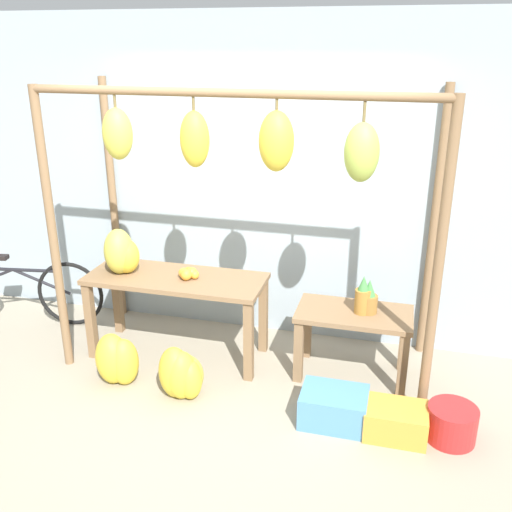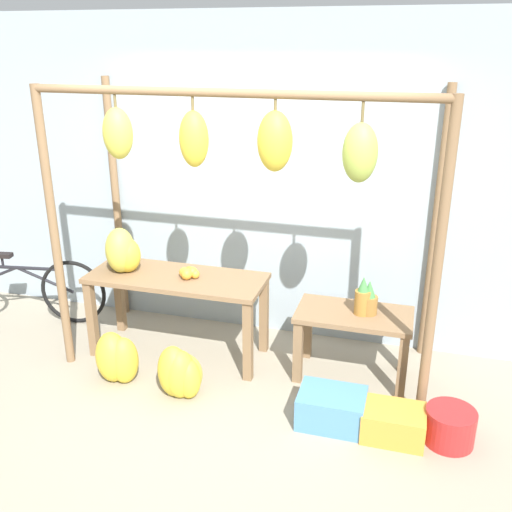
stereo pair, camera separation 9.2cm
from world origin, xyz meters
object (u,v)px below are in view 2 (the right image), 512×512
at_px(banana_pile_on_table, 122,252).
at_px(fruit_crate_purple, 393,423).
at_px(pineapple_cluster, 366,299).
at_px(banana_pile_ground_left, 117,358).
at_px(fruit_crate_white, 332,408).
at_px(parked_bicycle, 20,288).
at_px(banana_pile_ground_right, 181,374).
at_px(orange_pile, 189,273).
at_px(blue_bucket, 450,426).

bearing_deg(banana_pile_on_table, fruit_crate_purple, -15.10).
relative_size(pineapple_cluster, banana_pile_ground_left, 0.69).
bearing_deg(fruit_crate_white, parked_bicycle, 166.21).
bearing_deg(banana_pile_ground_right, fruit_crate_white, -1.02).
bearing_deg(orange_pile, pineapple_cluster, 2.10).
height_order(banana_pile_ground_left, fruit_crate_purple, banana_pile_ground_left).
distance_m(banana_pile_on_table, orange_pile, 0.61).
relative_size(banana_pile_on_table, orange_pile, 2.30).
height_order(banana_pile_on_table, pineapple_cluster, banana_pile_on_table).
height_order(banana_pile_ground_right, parked_bicycle, parked_bicycle).
bearing_deg(banana_pile_ground_left, blue_bucket, -0.98).
relative_size(fruit_crate_white, blue_bucket, 1.39).
bearing_deg(banana_pile_ground_right, orange_pile, 104.03).
height_order(banana_pile_on_table, blue_bucket, banana_pile_on_table).
relative_size(banana_pile_on_table, parked_bicycle, 0.24).
distance_m(orange_pile, banana_pile_ground_left, 0.89).
xyz_separation_m(pineapple_cluster, banana_pile_ground_left, (-1.86, -0.60, -0.49)).
xyz_separation_m(blue_bucket, parked_bicycle, (-3.94, 0.75, 0.21)).
relative_size(banana_pile_on_table, fruit_crate_white, 0.87).
xyz_separation_m(banana_pile_ground_left, fruit_crate_purple, (2.15, -0.09, -0.10)).
bearing_deg(banana_pile_ground_right, banana_pile_on_table, 142.25).
xyz_separation_m(banana_pile_on_table, blue_bucket, (2.70, -0.58, -0.77)).
bearing_deg(parked_bicycle, banana_pile_ground_left, -26.62).
height_order(parked_bicycle, fruit_crate_purple, parked_bicycle).
bearing_deg(fruit_crate_purple, parked_bicycle, 167.30).
height_order(banana_pile_on_table, orange_pile, banana_pile_on_table).
xyz_separation_m(banana_pile_ground_right, fruit_crate_purple, (1.59, -0.05, -0.08)).
height_order(banana_pile_ground_left, banana_pile_ground_right, banana_pile_ground_left).
bearing_deg(blue_bucket, banana_pile_on_table, 167.91).
relative_size(orange_pile, blue_bucket, 0.53).
relative_size(banana_pile_on_table, pineapple_cluster, 1.32).
relative_size(orange_pile, pineapple_cluster, 0.57).
relative_size(pineapple_cluster, blue_bucket, 0.92).
relative_size(orange_pile, parked_bicycle, 0.11).
xyz_separation_m(orange_pile, pineapple_cluster, (1.44, 0.05, -0.08)).
bearing_deg(pineapple_cluster, parked_bicycle, 178.08).
height_order(pineapple_cluster, parked_bicycle, pineapple_cluster).
relative_size(parked_bicycle, fruit_crate_purple, 4.02).
bearing_deg(fruit_crate_white, banana_pile_on_table, 162.61).
xyz_separation_m(banana_pile_ground_left, fruit_crate_white, (1.72, -0.06, -0.08)).
distance_m(orange_pile, parked_bicycle, 1.89).
bearing_deg(pineapple_cluster, banana_pile_ground_left, -162.05).
height_order(pineapple_cluster, banana_pile_ground_right, pineapple_cluster).
distance_m(banana_pile_on_table, fruit_crate_white, 2.14).
bearing_deg(parked_bicycle, blue_bucket, -10.83).
bearing_deg(parked_bicycle, fruit_crate_purple, -12.70).
distance_m(pineapple_cluster, fruit_crate_white, 0.88).
distance_m(banana_pile_on_table, pineapple_cluster, 2.05).
height_order(banana_pile_ground_right, fruit_crate_white, banana_pile_ground_right).
distance_m(orange_pile, fruit_crate_purple, 1.97).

